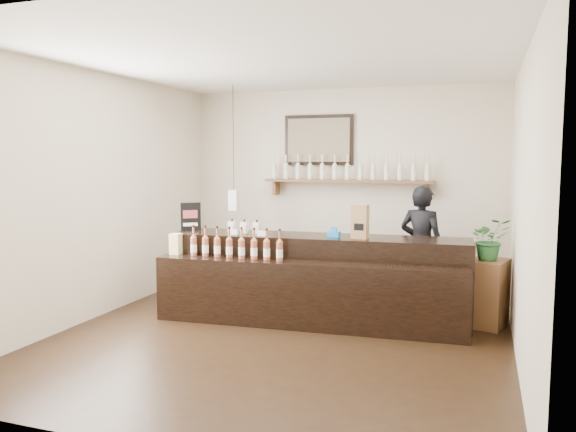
# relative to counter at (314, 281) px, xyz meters

# --- Properties ---
(ground) EXTENTS (5.00, 5.00, 0.00)m
(ground) POSITION_rel_counter_xyz_m (-0.15, -0.57, -0.45)
(ground) COLOR black
(ground) RESTS_ON ground
(room_shell) EXTENTS (5.00, 5.00, 5.00)m
(room_shell) POSITION_rel_counter_xyz_m (-0.15, -0.57, 1.26)
(room_shell) COLOR beige
(room_shell) RESTS_ON ground
(back_wall_decor) EXTENTS (2.66, 0.96, 1.69)m
(back_wall_decor) POSITION_rel_counter_xyz_m (-0.29, 1.80, 1.31)
(back_wall_decor) COLOR brown
(back_wall_decor) RESTS_ON ground
(counter) EXTENTS (3.42, 1.13, 1.11)m
(counter) POSITION_rel_counter_xyz_m (0.00, 0.00, 0.00)
(counter) COLOR black
(counter) RESTS_ON ground
(promo_sign) EXTENTS (0.21, 0.15, 0.34)m
(promo_sign) POSITION_rel_counter_xyz_m (-1.59, 0.07, 0.67)
(promo_sign) COLOR black
(promo_sign) RESTS_ON counter
(paper_bag) EXTENTS (0.18, 0.14, 0.38)m
(paper_bag) POSITION_rel_counter_xyz_m (0.51, 0.06, 0.69)
(paper_bag) COLOR #99794A
(paper_bag) RESTS_ON counter
(tape_dispenser) EXTENTS (0.15, 0.08, 0.12)m
(tape_dispenser) POSITION_rel_counter_xyz_m (0.21, 0.08, 0.55)
(tape_dispenser) COLOR blue
(tape_dispenser) RESTS_ON counter
(side_cabinet) EXTENTS (0.48, 0.58, 0.73)m
(side_cabinet) POSITION_rel_counter_xyz_m (1.85, 0.43, -0.08)
(side_cabinet) COLOR brown
(side_cabinet) RESTS_ON ground
(potted_plant) EXTENTS (0.51, 0.48, 0.46)m
(potted_plant) POSITION_rel_counter_xyz_m (1.85, 0.43, 0.51)
(potted_plant) COLOR #27632D
(potted_plant) RESTS_ON side_cabinet
(shopkeeper) EXTENTS (0.70, 0.56, 1.69)m
(shopkeeper) POSITION_rel_counter_xyz_m (1.08, 0.98, 0.40)
(shopkeeper) COLOR black
(shopkeeper) RESTS_ON ground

